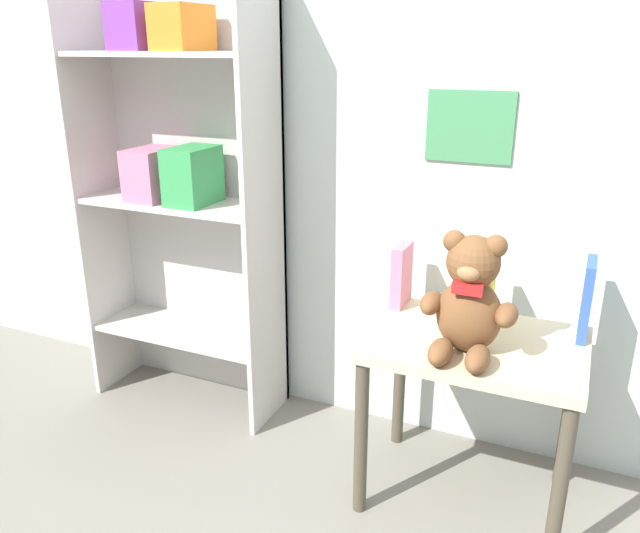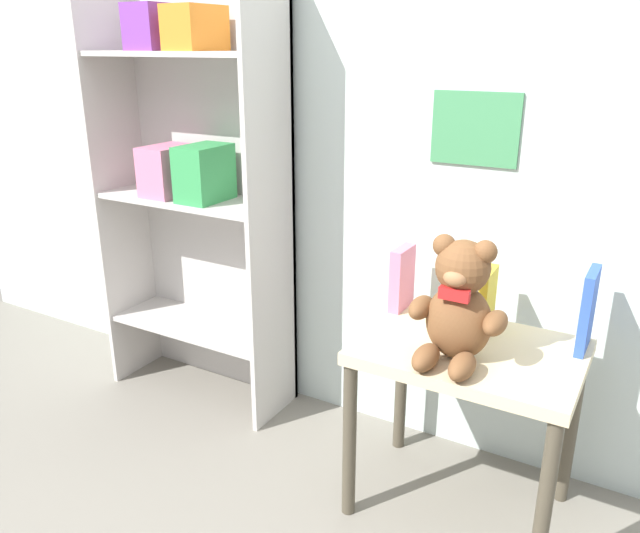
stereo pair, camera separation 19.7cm
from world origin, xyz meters
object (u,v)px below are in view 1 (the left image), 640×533
book_standing_yellow (488,293)px  book_standing_blue (587,299)px  display_table (475,366)px  book_standing_pink (403,275)px  bookshelf_side (182,177)px  teddy_bear (469,300)px

book_standing_yellow → book_standing_blue: bearing=-0.5°
display_table → book_standing_pink: book_standing_pink is taller
book_standing_blue → bookshelf_side: bearing=178.0°
bookshelf_side → display_table: bookshelf_side is taller
teddy_bear → book_standing_yellow: 0.23m
bookshelf_side → book_standing_yellow: 1.15m
display_table → book_standing_pink: 0.36m
book_standing_pink → book_standing_blue: book_standing_blue is taller
book_standing_pink → book_standing_blue: 0.54m
bookshelf_side → book_standing_pink: bookshelf_side is taller
bookshelf_side → teddy_bear: (1.10, -0.28, -0.19)m
display_table → teddy_bear: bearing=-99.8°
book_standing_pink → teddy_bear: bearing=-43.0°
bookshelf_side → book_standing_pink: size_ratio=7.91×
bookshelf_side → book_standing_pink: (0.85, -0.03, -0.24)m
teddy_bear → book_standing_pink: teddy_bear is taller
bookshelf_side → teddy_bear: 1.15m
bookshelf_side → book_standing_blue: 1.41m
bookshelf_side → display_table: 1.21m
teddy_bear → book_standing_pink: 0.36m
display_table → book_standing_yellow: (-0.00, 0.13, 0.18)m
display_table → book_standing_blue: bearing=27.6°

